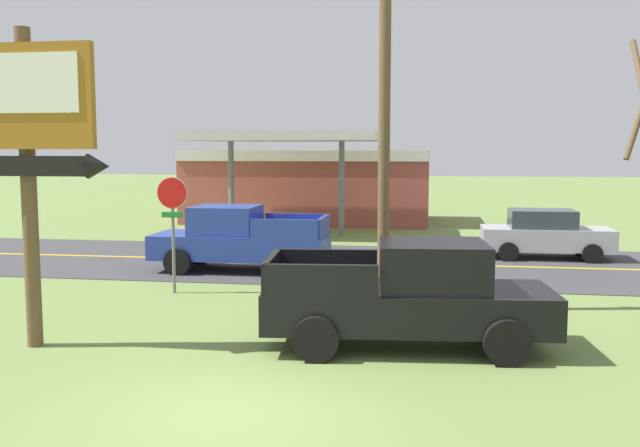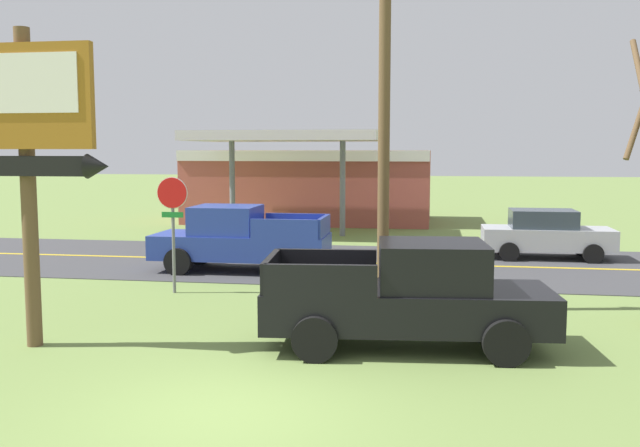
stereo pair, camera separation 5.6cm
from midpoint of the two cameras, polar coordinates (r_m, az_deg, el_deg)
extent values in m
plane|color=olive|center=(10.14, -7.36, -14.97)|extent=(180.00, 180.00, 0.00)
cube|color=#3D3D3F|center=(22.52, 2.11, -3.21)|extent=(140.00, 8.00, 0.02)
cube|color=gold|center=(22.52, 2.11, -3.18)|extent=(126.00, 0.20, 0.01)
cylinder|color=brown|center=(13.77, -22.57, 2.54)|extent=(0.28, 0.28, 5.79)
cube|color=#996019|center=(13.63, -23.25, 9.50)|extent=(2.80, 0.16, 1.86)
cube|color=white|center=(13.57, -23.50, 10.45)|extent=(2.36, 0.03, 1.04)
cube|color=black|center=(13.60, -23.04, 4.34)|extent=(2.52, 0.12, 0.36)
cone|color=black|center=(12.88, -17.51, 4.47)|extent=(0.40, 0.44, 0.44)
cylinder|color=slate|center=(18.08, -11.75, -2.13)|extent=(0.08, 0.08, 2.20)
cylinder|color=red|center=(17.90, -11.89, 2.46)|extent=(0.76, 0.03, 0.76)
cylinder|color=white|center=(17.92, -11.87, 2.46)|extent=(0.80, 0.01, 0.80)
cube|color=#19722D|center=(17.95, -11.85, 0.70)|extent=(0.56, 0.03, 0.14)
cylinder|color=brown|center=(15.67, 5.37, 9.95)|extent=(0.26, 0.26, 9.41)
cylinder|color=brown|center=(15.77, 24.64, 11.42)|extent=(0.12, 1.13, 1.31)
cube|color=#A84C42|center=(35.73, -0.69, 3.10)|extent=(12.00, 6.00, 3.60)
cube|color=silver|center=(32.68, -1.62, 5.54)|extent=(12.00, 0.12, 0.50)
cube|color=silver|center=(29.80, -2.70, 7.12)|extent=(8.00, 5.00, 0.40)
cylinder|color=slate|center=(30.41, -7.11, 3.10)|extent=(0.24, 0.24, 4.20)
cylinder|color=slate|center=(29.43, 1.91, 3.05)|extent=(0.24, 0.24, 4.20)
cube|color=black|center=(12.98, 7.21, -6.77)|extent=(5.35, 2.42, 0.72)
cube|color=black|center=(12.86, 9.26, -3.38)|extent=(2.05, 1.96, 0.84)
cube|color=#28333D|center=(12.97, 13.18, -3.38)|extent=(0.25, 1.66, 0.71)
cube|color=black|center=(13.76, 0.67, -3.27)|extent=(1.95, 0.29, 0.56)
cube|color=black|center=(11.96, 0.14, -4.69)|extent=(1.95, 0.29, 0.56)
cube|color=black|center=(12.96, -3.89, -3.87)|extent=(0.29, 1.88, 0.56)
cylinder|color=black|center=(14.19, 13.54, -7.28)|extent=(0.82, 0.35, 0.80)
cylinder|color=black|center=(12.32, 15.04, -9.35)|extent=(0.82, 0.35, 0.80)
cylinder|color=black|center=(14.02, 0.32, -7.26)|extent=(0.82, 0.35, 0.80)
cylinder|color=black|center=(12.13, -0.29, -9.39)|extent=(0.82, 0.35, 0.80)
cube|color=#233893|center=(21.03, -6.37, -1.84)|extent=(5.20, 1.96, 0.72)
cube|color=#233893|center=(21.06, -7.58, 0.29)|extent=(1.90, 1.80, 0.84)
cube|color=#28333D|center=(21.34, -9.87, 0.33)|extent=(0.10, 1.66, 0.71)
cube|color=#233893|center=(19.70, -2.84, -0.46)|extent=(1.95, 0.12, 0.56)
cube|color=#233893|center=(21.49, -1.82, 0.08)|extent=(1.95, 0.12, 0.56)
cube|color=#233893|center=(20.42, 0.38, -0.23)|extent=(0.12, 1.88, 0.56)
cylinder|color=black|center=(20.66, -11.41, -3.07)|extent=(0.80, 0.28, 0.80)
cylinder|color=black|center=(22.48, -9.66, -2.31)|extent=(0.80, 0.28, 0.80)
cylinder|color=black|center=(19.76, -2.61, -3.37)|extent=(0.80, 0.28, 0.80)
cylinder|color=black|center=(21.66, -1.55, -2.54)|extent=(0.80, 0.28, 0.80)
cube|color=#A8AAAF|center=(24.54, 18.06, -1.17)|extent=(4.20, 1.76, 0.72)
cube|color=#2D3842|center=(24.44, 17.77, 0.37)|extent=(2.10, 1.56, 0.60)
cylinder|color=black|center=(25.67, 20.61, -1.76)|extent=(0.64, 0.24, 0.64)
cylinder|color=black|center=(23.96, 21.43, -2.32)|extent=(0.64, 0.24, 0.64)
cylinder|color=black|center=(25.28, 14.82, -1.69)|extent=(0.64, 0.24, 0.64)
cylinder|color=black|center=(23.55, 15.23, -2.25)|extent=(0.64, 0.24, 0.64)
camera|label=1|loc=(0.03, -89.91, 0.01)|focal=39.25mm
camera|label=2|loc=(0.03, 90.09, -0.01)|focal=39.25mm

